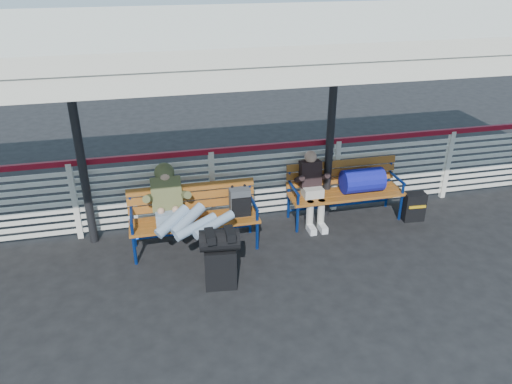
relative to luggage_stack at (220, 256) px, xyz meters
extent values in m
plane|color=black|center=(0.16, -0.25, -0.45)|extent=(60.00, 60.00, 0.00)
cube|color=silver|center=(0.16, 1.65, 0.15)|extent=(12.00, 0.04, 1.04)
cube|color=maroon|center=(0.16, 1.65, 0.75)|extent=(12.00, 0.06, 0.08)
cube|color=silver|center=(0.16, 0.65, 2.63)|extent=(12.60, 3.60, 0.16)
cube|color=silver|center=(0.16, -1.10, 2.50)|extent=(12.60, 0.06, 0.30)
cylinder|color=black|center=(-1.64, 1.50, 1.05)|extent=(0.12, 0.12, 3.00)
cylinder|color=black|center=(1.96, 1.50, 1.05)|extent=(0.12, 0.12, 3.00)
cube|color=black|center=(0.00, 0.00, -0.17)|extent=(0.42, 0.28, 0.54)
cylinder|color=black|center=(0.00, 0.00, 0.24)|extent=(0.52, 0.33, 0.28)
cube|color=#A35D1F|center=(-0.20, 0.95, 0.00)|extent=(1.80, 0.50, 0.04)
cube|color=#A35D1F|center=(-0.20, 1.21, 0.27)|extent=(1.80, 0.10, 0.40)
cylinder|color=navy|center=(-1.05, 0.75, -0.22)|extent=(0.04, 0.04, 0.45)
cylinder|color=navy|center=(0.65, 0.75, -0.22)|extent=(0.04, 0.04, 0.45)
cylinder|color=navy|center=(-1.05, 1.22, 0.00)|extent=(0.04, 0.04, 0.90)
cylinder|color=navy|center=(0.65, 1.22, 0.00)|extent=(0.04, 0.04, 0.90)
cube|color=#4B4F53|center=(0.45, 0.97, 0.22)|extent=(0.28, 0.18, 0.40)
cube|color=#A35D1F|center=(2.20, 1.28, 0.00)|extent=(1.80, 0.50, 0.04)
cube|color=#A35D1F|center=(2.20, 1.54, 0.27)|extent=(1.80, 0.10, 0.40)
cylinder|color=navy|center=(1.35, 1.08, -0.22)|extent=(0.04, 0.04, 0.45)
cylinder|color=navy|center=(3.05, 1.08, -0.22)|extent=(0.04, 0.04, 0.45)
cylinder|color=navy|center=(1.35, 1.55, 0.00)|extent=(0.04, 0.04, 0.90)
cylinder|color=navy|center=(3.05, 1.55, 0.00)|extent=(0.04, 0.04, 0.90)
cylinder|color=#0F138B|center=(2.45, 1.28, 0.21)|extent=(0.64, 0.37, 0.37)
cube|color=#8EA7BF|center=(-0.55, 1.00, 0.09)|extent=(0.36, 0.26, 0.18)
cube|color=brown|center=(-0.55, 1.20, 0.35)|extent=(0.42, 0.38, 0.53)
sphere|color=brown|center=(-0.55, 1.30, 0.63)|extent=(0.28, 0.28, 0.28)
sphere|color=tan|center=(-0.55, 1.26, 0.62)|extent=(0.21, 0.21, 0.21)
cube|color=black|center=(-0.12, -0.06, 0.34)|extent=(0.11, 0.27, 0.10)
cube|color=black|center=(0.12, -0.06, 0.34)|extent=(0.11, 0.27, 0.10)
cube|color=#BAB6A9|center=(1.65, 1.30, 0.08)|extent=(0.30, 0.24, 0.16)
cube|color=black|center=(1.65, 1.44, 0.33)|extent=(0.32, 0.23, 0.42)
sphere|color=tan|center=(1.65, 1.46, 0.60)|extent=(0.19, 0.19, 0.19)
cylinder|color=#BAB6A9|center=(1.56, 1.12, -0.21)|extent=(0.11, 0.11, 0.46)
cylinder|color=#BAB6A9|center=(1.74, 1.12, -0.21)|extent=(0.11, 0.11, 0.46)
cube|color=silver|center=(1.56, 1.02, -0.40)|extent=(0.10, 0.24, 0.10)
cube|color=silver|center=(1.74, 1.02, -0.40)|extent=(0.10, 0.24, 0.10)
cube|color=black|center=(3.25, 1.03, -0.22)|extent=(0.34, 0.20, 0.46)
cube|color=gold|center=(3.25, 0.93, -0.17)|extent=(0.28, 0.04, 0.04)
camera|label=1|loc=(-0.75, -5.18, 3.43)|focal=35.00mm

